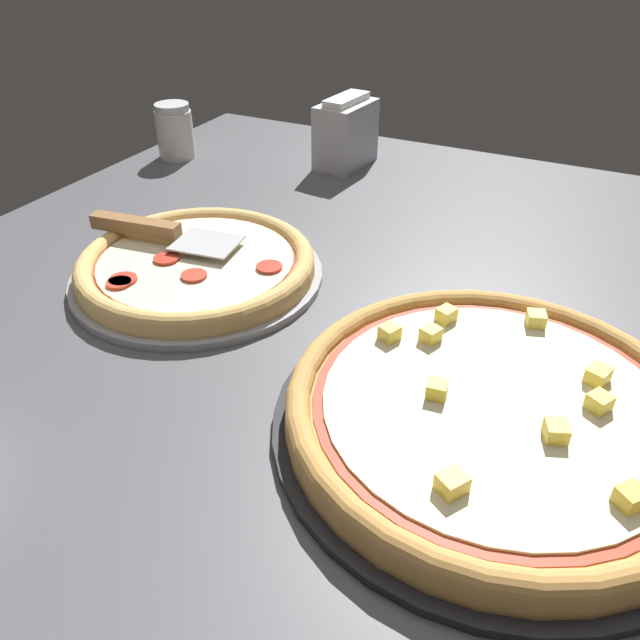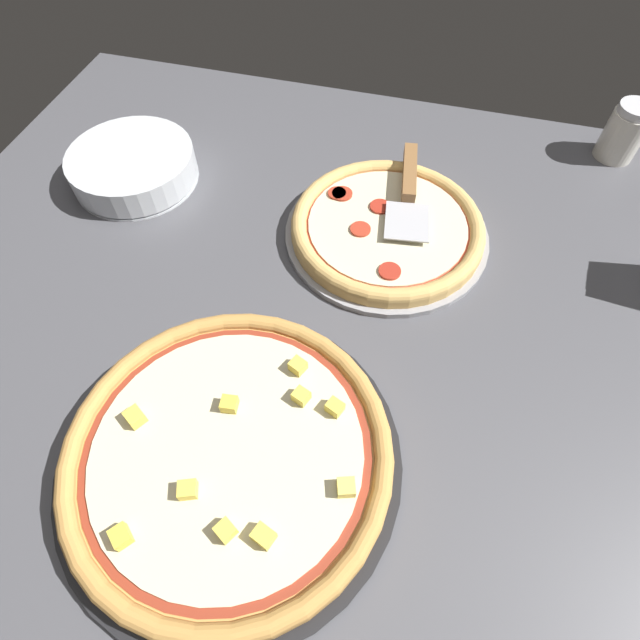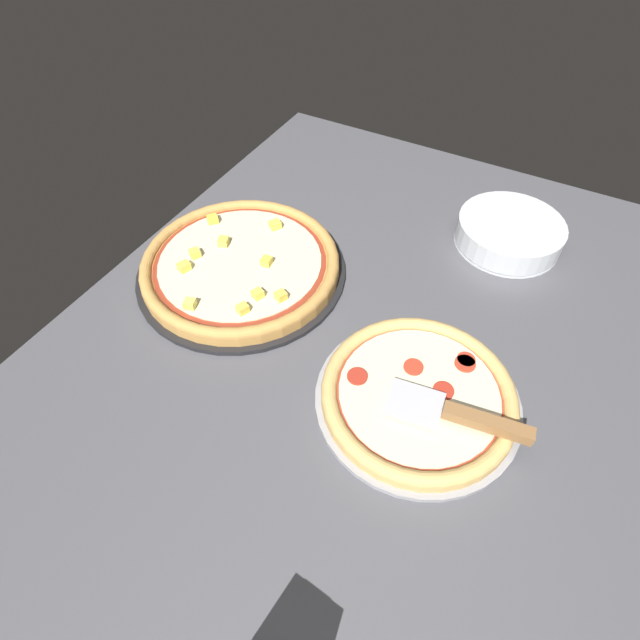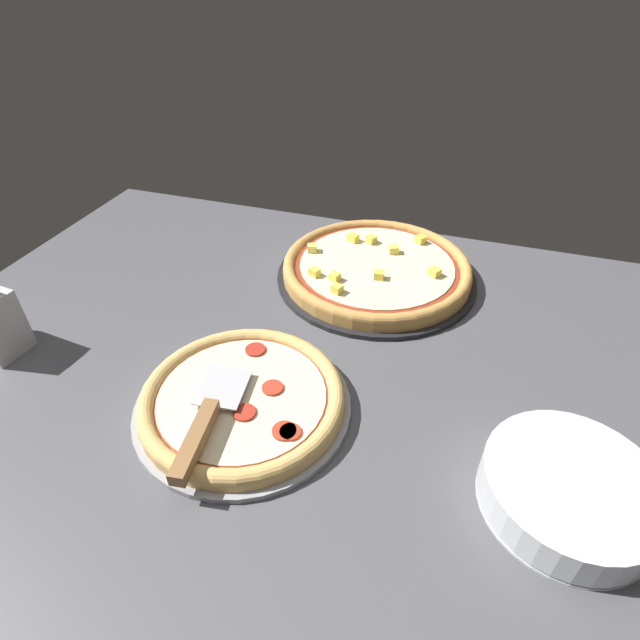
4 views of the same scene
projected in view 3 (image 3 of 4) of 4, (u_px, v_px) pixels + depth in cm
name	position (u px, v px, depth cm)	size (l,w,h in cm)	color
ground_plane	(355.00, 360.00, 89.41)	(142.28, 106.44, 3.60)	#4C4C51
pizza_pan_front	(417.00, 400.00, 81.31)	(33.40, 33.40, 1.00)	#939399
pizza_front	(419.00, 394.00, 79.97)	(31.40, 31.40, 2.78)	#DBAD60
pizza_pan_back	(242.00, 272.00, 100.99)	(41.91, 41.91, 1.00)	black
pizza_back	(241.00, 264.00, 99.29)	(39.40, 39.40, 4.17)	#C68E47
serving_spatula	(473.00, 419.00, 74.39)	(8.05, 22.18, 2.00)	#B7B7BC
plate_stack	(509.00, 233.00, 105.40)	(22.02, 22.02, 5.60)	silver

